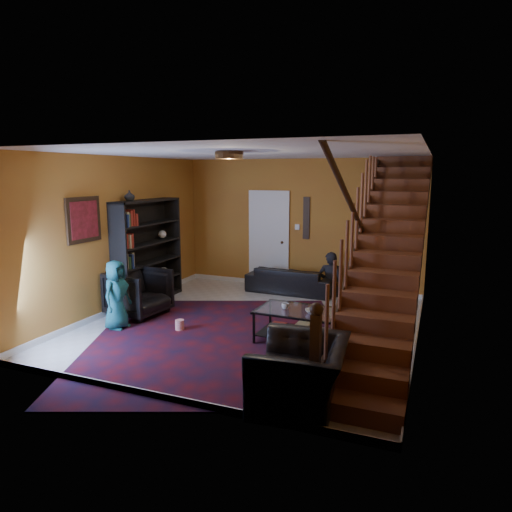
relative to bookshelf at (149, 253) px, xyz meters
The scene contains 21 objects.
floor 2.66m from the bookshelf, 14.01° to the right, with size 5.50×5.50×0.00m, color beige.
room 1.59m from the bookshelf, 34.27° to the left, with size 5.50×5.50×5.50m.
staircase 4.59m from the bookshelf, ahead, with size 0.95×5.02×3.18m.
bookshelf is the anchor object (origin of this frame).
door 2.73m from the bookshelf, 51.26° to the left, with size 0.82×0.05×2.05m, color silver.
framed_picture 1.70m from the bookshelf, 96.28° to the right, with size 0.04×0.74×0.74m, color maroon.
wall_hanging 3.38m from the bookshelf, 39.82° to the left, with size 0.14×0.03×0.90m, color black.
ceiling_fixture 3.30m from the bookshelf, 30.20° to the right, with size 0.40×0.40×0.10m, color #3F2814.
rug 2.80m from the bookshelf, 33.07° to the right, with size 3.72×4.25×0.02m, color #450C13.
sofa 2.99m from the bookshelf, 35.75° to the left, with size 1.84×0.72×0.54m, color black.
armchair_left 1.06m from the bookshelf, 67.04° to the right, with size 0.89×0.91×0.83m, color black.
armchair_right 4.87m from the bookshelf, 36.12° to the right, with size 1.11×0.97×0.72m, color black.
person_adult_a 3.71m from the bookshelf, 28.71° to the left, with size 0.50×0.33×1.37m, color black.
person_adult_b 4.35m from the bookshelf, 24.14° to the left, with size 0.60×0.47×1.23m, color black.
person_child 1.67m from the bookshelf, 73.69° to the right, with size 0.55×0.36×1.13m, color #1A5764.
coffee_table 3.61m from the bookshelf, 16.80° to the right, with size 1.34×0.82×0.50m.
cup_a 3.35m from the bookshelf, 18.60° to the right, with size 0.11×0.11×0.09m, color #999999.
cup_b 3.86m from the bookshelf, 18.79° to the right, with size 0.09×0.09×0.08m, color #999999.
bowl 3.78m from the bookshelf, 17.31° to the right, with size 0.22×0.22×0.06m, color #999999.
vase 1.24m from the bookshelf, 90.00° to the right, with size 0.18×0.18×0.19m, color #999999.
popcorn_bucket 2.11m from the bookshelf, 41.49° to the right, with size 0.14×0.14×0.16m, color red.
Camera 1 is at (2.77, -6.70, 2.49)m, focal length 32.00 mm.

